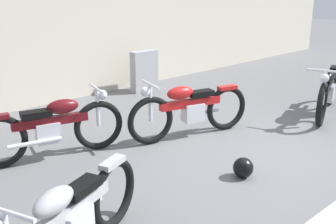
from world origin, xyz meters
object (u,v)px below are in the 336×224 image
(stone_marker, at_px, (144,71))
(motorcycle_black, at_px, (328,90))
(motorcycle_silver, at_px, (69,221))
(motorcycle_red, at_px, (189,109))
(motorcycle_maroon, at_px, (52,127))
(helmet, at_px, (243,168))

(stone_marker, height_order, motorcycle_black, motorcycle_black)
(stone_marker, xyz_separation_m, motorcycle_silver, (-4.13, -4.05, -0.01))
(motorcycle_black, bearing_deg, motorcycle_red, -39.76)
(stone_marker, distance_m, motorcycle_silver, 5.78)
(motorcycle_maroon, bearing_deg, motorcycle_black, -5.26)
(motorcycle_silver, bearing_deg, motorcycle_maroon, -135.97)
(stone_marker, distance_m, helmet, 4.39)
(helmet, distance_m, motorcycle_maroon, 2.58)
(motorcycle_black, bearing_deg, stone_marker, -89.19)
(motorcycle_black, xyz_separation_m, motorcycle_silver, (-5.48, -0.54, -0.03))
(stone_marker, distance_m, motorcycle_maroon, 3.69)
(helmet, bearing_deg, stone_marker, 66.74)
(helmet, relative_size, motorcycle_silver, 0.13)
(motorcycle_maroon, bearing_deg, motorcycle_red, -5.29)
(motorcycle_red, distance_m, motorcycle_silver, 3.24)
(motorcycle_red, distance_m, motorcycle_black, 2.74)
(motorcycle_black, height_order, motorcycle_silver, motorcycle_black)
(motorcycle_red, xyz_separation_m, motorcycle_black, (2.58, -0.92, 0.02))
(motorcycle_maroon, bearing_deg, stone_marker, 45.30)
(stone_marker, xyz_separation_m, motorcycle_red, (-1.23, -2.59, 0.01))
(motorcycle_silver, bearing_deg, stone_marker, -157.31)
(stone_marker, height_order, motorcycle_red, motorcycle_red)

